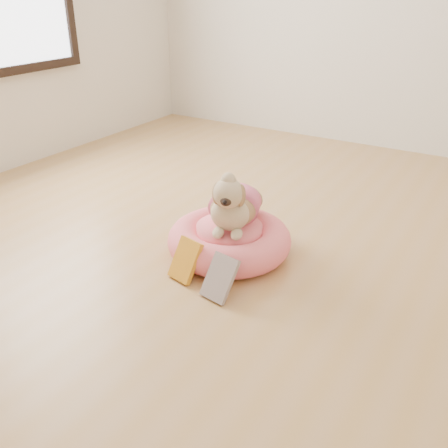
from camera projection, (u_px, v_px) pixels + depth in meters
The scene contains 5 objects.
floor at pixel (224, 263), 2.39m from camera, with size 4.50×4.50×0.00m, color tan.
pet_bed at pixel (229, 240), 2.45m from camera, with size 0.61×0.61×0.16m.
dog at pixel (233, 195), 2.35m from camera, with size 0.30×0.43×0.31m, color brown, non-canonical shape.
book_yellow at pixel (185, 260), 2.24m from camera, with size 0.13×0.02×0.19m, color yellow.
book_white at pixel (220, 278), 2.11m from camera, with size 0.13×0.02×0.20m, color white.
Camera 1 is at (1.08, -1.76, 1.23)m, focal length 40.00 mm.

